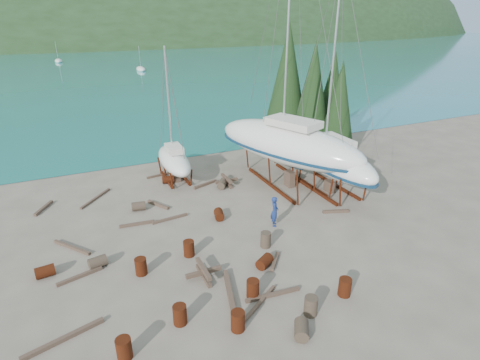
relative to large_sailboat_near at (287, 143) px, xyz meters
name	(u,v)px	position (x,y,z in m)	size (l,w,h in m)	color
ground	(245,242)	(-6.41, -6.25, -3.22)	(600.00, 600.00, 0.00)	#61564C
bay_water	(66,36)	(-6.41, 308.75, -3.22)	(700.00, 700.00, 0.00)	teal
far_hill	(66,36)	(-6.41, 313.75, -3.22)	(800.00, 360.00, 110.00)	#21361B
far_house_center	(26,40)	(-26.41, 183.75, -0.30)	(6.60, 5.60, 5.60)	beige
far_house_right	(137,38)	(23.59, 183.75, -0.30)	(6.60, 5.60, 5.60)	beige
cypress_near_right	(313,90)	(6.09, 5.75, 2.57)	(3.60, 3.60, 10.00)	black
cypress_mid_right	(339,102)	(7.59, 3.75, 1.70)	(3.06, 3.06, 8.50)	black
cypress_back_left	(287,78)	(4.59, 7.75, 3.44)	(4.14, 4.14, 11.50)	black
cypress_far_right	(332,92)	(9.09, 6.75, 1.99)	(3.24, 3.24, 9.00)	black
moored_boat_mid	(141,69)	(3.59, 73.75, -2.83)	(2.00, 5.00, 6.05)	white
moored_boat_far	(58,61)	(-14.41, 103.75, -2.83)	(2.00, 5.00, 6.05)	white
large_sailboat_near	(287,143)	(0.00, 0.00, 0.00)	(8.03, 13.20, 20.02)	white
large_sailboat_far	(329,157)	(2.14, -2.23, -0.71)	(2.87, 9.71, 15.35)	white
small_sailboat_shore	(174,160)	(-7.49, 4.26, -1.57)	(2.06, 6.24, 9.95)	white
worker	(275,211)	(-3.96, -5.24, -2.26)	(0.70, 0.46, 1.92)	navy
drum_0	(124,348)	(-13.87, -11.42, -2.78)	(0.58, 0.58, 0.88)	#521F0E
drum_1	(302,330)	(-7.31, -13.29, -2.93)	(0.58, 0.58, 0.88)	#2D2823
drum_2	(45,271)	(-16.61, -4.86, -2.93)	(0.58, 0.58, 0.88)	#521F0E
drum_3	(238,321)	(-9.47, -11.94, -2.78)	(0.58, 0.58, 0.88)	#521F0E
drum_4	(168,180)	(-8.18, 3.80, -2.93)	(0.58, 0.58, 0.88)	#521F0E
drum_5	(266,240)	(-5.56, -7.08, -2.78)	(0.58, 0.58, 0.88)	#2D2823
drum_6	(219,214)	(-6.72, -3.05, -2.93)	(0.58, 0.58, 0.88)	#521F0E
drum_7	(345,287)	(-4.20, -12.10, -2.78)	(0.58, 0.58, 0.88)	#521F0E
drum_8	(141,266)	(-12.30, -6.64, -2.78)	(0.58, 0.58, 0.88)	#521F0E
drum_9	(139,206)	(-11.09, 0.25, -2.93)	(0.58, 0.58, 0.88)	#2D2823
drum_10	(253,289)	(-8.05, -10.44, -2.78)	(0.58, 0.58, 0.88)	#521F0E
drum_11	(222,184)	(-4.74, 1.25, -2.93)	(0.58, 0.58, 0.88)	#2D2823
drum_12	(264,262)	(-6.49, -8.67, -2.93)	(0.58, 0.58, 0.88)	#521F0E
drum_13	(180,315)	(-11.50, -10.62, -2.78)	(0.58, 0.58, 0.88)	#521F0E
drum_14	(189,248)	(-9.67, -6.12, -2.78)	(0.58, 0.58, 0.88)	#521F0E
drum_15	(98,262)	(-14.19, -5.12, -2.93)	(0.58, 0.58, 0.88)	#2D2823
drum_17	(311,306)	(-6.31, -12.47, -2.78)	(0.58, 0.58, 0.88)	#2D2823
timber_1	(336,211)	(0.49, -5.53, -3.12)	(0.19, 1.71, 0.19)	brown
timber_2	(44,208)	(-16.83, 3.02, -3.13)	(0.19, 2.02, 0.19)	brown
timber_3	(260,303)	(-7.99, -11.03, -3.15)	(0.15, 2.63, 0.15)	brown
timber_4	(137,224)	(-11.59, -1.71, -3.14)	(0.17, 2.10, 0.17)	brown
timber_5	(273,295)	(-7.20, -10.80, -3.14)	(0.16, 2.66, 0.16)	brown
timber_6	(205,184)	(-5.75, 2.16, -3.13)	(0.19, 2.11, 0.19)	brown
timber_7	(275,261)	(-5.85, -8.63, -3.13)	(0.17, 1.56, 0.17)	brown
timber_8	(158,205)	(-9.80, 0.29, -3.13)	(0.19, 1.91, 0.19)	brown
timber_9	(160,175)	(-8.41, 5.48, -3.15)	(0.15, 2.21, 0.15)	brown
timber_11	(170,219)	(-9.58, -1.89, -3.14)	(0.15, 2.30, 0.15)	brown
timber_12	(80,276)	(-15.10, -5.67, -3.14)	(0.17, 2.18, 0.17)	brown
timber_14	(64,339)	(-15.91, -9.58, -3.13)	(0.18, 3.15, 0.18)	brown
timber_15	(96,198)	(-13.55, 3.15, -3.15)	(0.15, 3.25, 0.15)	brown
timber_16	(230,293)	(-8.95, -9.92, -3.11)	(0.23, 3.21, 0.23)	brown
timber_17	(72,247)	(-15.34, -2.79, -3.14)	(0.16, 2.73, 0.16)	brown
timber_pile_fore	(204,272)	(-9.60, -8.19, -2.92)	(1.80, 1.80, 0.60)	brown
timber_pile_aft	(227,181)	(-4.20, 1.66, -2.92)	(1.80, 1.80, 0.60)	brown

